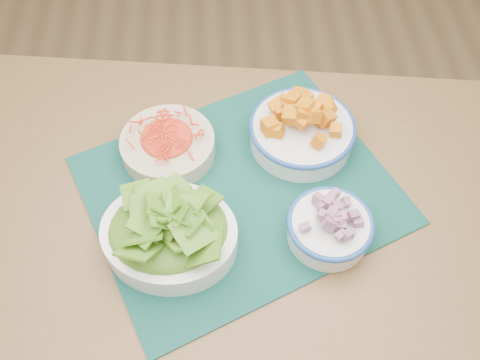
% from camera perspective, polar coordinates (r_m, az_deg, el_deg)
% --- Properties ---
extents(ground, '(4.00, 4.00, 0.00)m').
position_cam_1_polar(ground, '(1.78, 2.05, -9.48)').
color(ground, '#9B764B').
rests_on(ground, ground).
extents(table, '(1.24, 0.91, 0.75)m').
position_cam_1_polar(table, '(1.10, -1.16, -5.97)').
color(table, brown).
rests_on(table, ground).
extents(placemat, '(0.69, 0.64, 0.00)m').
position_cam_1_polar(placemat, '(1.03, -0.00, -1.03)').
color(placemat, '#082C27').
rests_on(placemat, table).
extents(carrot_bowl, '(0.22, 0.22, 0.07)m').
position_cam_1_polar(carrot_bowl, '(1.06, -7.75, 4.01)').
color(carrot_bowl, beige).
rests_on(carrot_bowl, placemat).
extents(squash_bowl, '(0.22, 0.22, 0.10)m').
position_cam_1_polar(squash_bowl, '(1.07, 6.67, 5.61)').
color(squash_bowl, silver).
rests_on(squash_bowl, placemat).
extents(lettuce_bowl, '(0.28, 0.25, 0.11)m').
position_cam_1_polar(lettuce_bowl, '(0.93, -7.67, -5.17)').
color(lettuce_bowl, white).
rests_on(lettuce_bowl, placemat).
extents(onion_bowl, '(0.15, 0.15, 0.08)m').
position_cam_1_polar(onion_bowl, '(0.95, 9.57, -4.82)').
color(onion_bowl, silver).
rests_on(onion_bowl, placemat).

